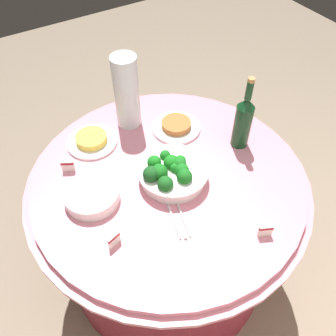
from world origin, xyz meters
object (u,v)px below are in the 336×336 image
(plate_stack, at_px, (92,195))
(label_placard_front, at_px, (68,166))
(label_placard_mid, at_px, (114,240))
(decorative_fruit_vase, at_px, (127,96))
(label_placard_rear, at_px, (266,231))
(broccoli_bowl, at_px, (171,172))
(serving_tongs, at_px, (179,221))
(food_plate_peanuts, at_px, (176,126))
(wine_bottle, at_px, (244,121))
(food_plate_fried_egg, at_px, (92,140))

(plate_stack, height_order, label_placard_front, label_placard_front)
(plate_stack, xyz_separation_m, label_placard_mid, (0.01, 0.22, 0.01))
(decorative_fruit_vase, height_order, label_placard_rear, decorative_fruit_vase)
(broccoli_bowl, xyz_separation_m, serving_tongs, (0.08, 0.18, -0.04))
(broccoli_bowl, xyz_separation_m, label_placard_rear, (-0.14, 0.39, -0.02))
(decorative_fruit_vase, bearing_deg, label_placard_rear, 98.96)
(broccoli_bowl, height_order, food_plate_peanuts, broccoli_bowl)
(serving_tongs, height_order, label_placard_front, label_placard_front)
(broccoli_bowl, distance_m, decorative_fruit_vase, 0.41)
(wine_bottle, distance_m, label_placard_front, 0.74)
(label_placard_rear, bearing_deg, broccoli_bowl, -69.75)
(serving_tongs, xyz_separation_m, label_placard_mid, (0.24, -0.04, 0.03))
(plate_stack, distance_m, serving_tongs, 0.34)
(broccoli_bowl, relative_size, food_plate_fried_egg, 1.27)
(label_placard_rear, bearing_deg, wine_bottle, -118.23)
(decorative_fruit_vase, distance_m, serving_tongs, 0.61)
(label_placard_front, distance_m, label_placard_rear, 0.80)
(plate_stack, height_order, label_placard_mid, label_placard_mid)
(label_placard_mid, bearing_deg, serving_tongs, 171.01)
(plate_stack, height_order, label_placard_rear, label_placard_rear)
(food_plate_peanuts, bearing_deg, decorative_fruit_vase, -42.80)
(wine_bottle, relative_size, label_placard_mid, 6.11)
(broccoli_bowl, bearing_deg, label_placard_mid, 24.42)
(label_placard_mid, height_order, label_placard_rear, same)
(plate_stack, bearing_deg, decorative_fruit_vase, -135.35)
(wine_bottle, xyz_separation_m, decorative_fruit_vase, (0.34, -0.38, 0.02))
(food_plate_peanuts, bearing_deg, label_placard_front, -1.18)
(wine_bottle, relative_size, food_plate_peanuts, 1.53)
(decorative_fruit_vase, distance_m, food_plate_peanuts, 0.26)
(serving_tongs, xyz_separation_m, label_placard_rear, (-0.22, 0.20, 0.03))
(plate_stack, relative_size, food_plate_fried_egg, 0.95)
(plate_stack, xyz_separation_m, decorative_fruit_vase, (-0.33, -0.32, 0.12))
(broccoli_bowl, height_order, wine_bottle, wine_bottle)
(wine_bottle, xyz_separation_m, food_plate_peanuts, (0.18, -0.23, -0.11))
(label_placard_rear, bearing_deg, plate_stack, -45.86)
(decorative_fruit_vase, distance_m, label_placard_front, 0.39)
(plate_stack, relative_size, decorative_fruit_vase, 0.62)
(label_placard_front, xyz_separation_m, label_placard_rear, (-0.47, 0.65, 0.00))
(serving_tongs, height_order, label_placard_rear, label_placard_rear)
(wine_bottle, bearing_deg, label_placard_rear, 61.77)
(decorative_fruit_vase, bearing_deg, food_plate_peanuts, 137.20)
(serving_tongs, height_order, label_placard_mid, label_placard_mid)
(food_plate_peanuts, xyz_separation_m, label_placard_mid, (0.50, 0.39, 0.02))
(label_placard_mid, bearing_deg, label_placard_rear, 152.42)
(wine_bottle, bearing_deg, plate_stack, -4.67)
(wine_bottle, xyz_separation_m, label_placard_rear, (0.22, 0.41, -0.10))
(food_plate_peanuts, xyz_separation_m, food_plate_fried_egg, (0.36, -0.11, 0.00))
(wine_bottle, relative_size, label_placard_rear, 6.11)
(wine_bottle, xyz_separation_m, label_placard_front, (0.69, -0.24, -0.10))
(decorative_fruit_vase, relative_size, label_placard_front, 6.18)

